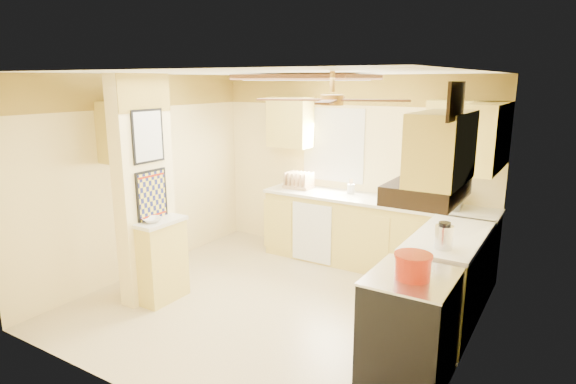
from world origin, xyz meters
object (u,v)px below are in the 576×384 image
Objects in this scene: microwave at (440,196)px; dutch_oven at (413,266)px; stove at (409,327)px; bowl at (152,220)px; kettle at (444,236)px.

microwave reaches higher than dutch_oven.
microwave is 1.69× the size of dutch_oven.
stove is 1.81× the size of microwave.
bowl is (-2.47, -2.27, -0.12)m from microwave.
kettle reaches higher than stove.
dutch_oven reaches higher than bowl.
stove is 2.86m from bowl.
stove is at bearing -95.29° from kettle.
microwave is at bearing 99.33° from dutch_oven.
dutch_oven is 1.20× the size of kettle.
bowl is 2.99m from kettle.
kettle reaches higher than bowl.
bowl is 0.67× the size of dutch_oven.
dutch_oven is at bearing 94.57° from microwave.
kettle is (0.05, 0.74, 0.04)m from dutch_oven.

